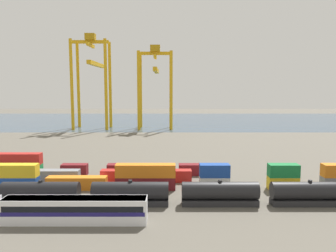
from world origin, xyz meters
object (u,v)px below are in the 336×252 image
object	(u,v)px
shipping_container_3	(77,183)
shipping_container_19	(16,169)
passenger_train	(0,209)
shipping_container_16	(178,176)
shipping_container_22	(133,169)
gantry_crane_west	(92,72)
freight_tank_row	(220,193)
shipping_container_23	(192,169)
gantry_crane_central	(155,78)

from	to	relation	value
shipping_container_3	shipping_container_19	distance (m)	20.68
passenger_train	shipping_container_16	world-z (taller)	passenger_train
shipping_container_19	shipping_container_22	distance (m)	27.74
shipping_container_19	gantry_crane_west	distance (m)	95.82
freight_tank_row	shipping_container_23	distance (m)	20.46
gantry_crane_central	shipping_container_3	bearing A→B (deg)	-96.76
passenger_train	shipping_container_22	size ratio (longest dim) A/B	3.71
passenger_train	gantry_crane_central	xyz separation A→B (m)	(19.32, 119.62, 23.07)
gantry_crane_central	shipping_container_19	bearing A→B (deg)	-107.90
passenger_train	gantry_crane_west	distance (m)	123.08
shipping_container_3	gantry_crane_west	size ratio (longest dim) A/B	0.26
shipping_container_19	passenger_train	bearing A→B (deg)	-69.49
shipping_container_3	passenger_train	bearing A→B (deg)	-113.16
shipping_container_16	shipping_container_19	world-z (taller)	same
freight_tank_row	shipping_container_19	distance (m)	49.46
shipping_container_16	gantry_crane_west	bearing A→B (deg)	112.46
freight_tank_row	gantry_crane_central	size ratio (longest dim) A/B	1.85
shipping_container_3	shipping_container_23	bearing A→B (deg)	24.60
shipping_container_19	gantry_crane_west	size ratio (longest dim) A/B	0.26
freight_tank_row	shipping_container_23	xyz separation A→B (m)	(-3.56, 20.13, -0.85)
shipping_container_19	shipping_container_23	distance (m)	41.61
shipping_container_16	shipping_container_22	size ratio (longest dim) A/B	0.50
freight_tank_row	shipping_container_16	world-z (taller)	freight_tank_row
shipping_container_16	gantry_crane_west	size ratio (longest dim) A/B	0.13
shipping_container_3	gantry_crane_west	world-z (taller)	gantry_crane_west
shipping_container_23	gantry_crane_west	distance (m)	105.31
gantry_crane_west	gantry_crane_central	size ratio (longest dim) A/B	1.13
shipping_container_16	shipping_container_22	distance (m)	11.79
passenger_train	shipping_container_19	bearing A→B (deg)	110.51
shipping_container_16	gantry_crane_west	xyz separation A→B (m)	(-40.28, 97.45, 26.95)
shipping_container_19	freight_tank_row	bearing A→B (deg)	-24.02
shipping_container_23	gantry_crane_central	bearing A→B (deg)	97.39
shipping_container_22	gantry_crane_central	world-z (taller)	gantry_crane_central
shipping_container_22	gantry_crane_central	size ratio (longest dim) A/B	0.29
passenger_train	gantry_crane_central	size ratio (longest dim) A/B	1.09
shipping_container_19	shipping_container_22	size ratio (longest dim) A/B	1.00
freight_tank_row	shipping_container_19	size ratio (longest dim) A/B	6.31
passenger_train	shipping_container_3	distance (m)	18.13
passenger_train	shipping_container_22	xyz separation A→B (m)	(17.38, 27.70, -0.84)
shipping_container_16	freight_tank_row	bearing A→B (deg)	-64.37
shipping_container_3	shipping_container_16	world-z (taller)	same
shipping_container_22	gantry_crane_central	distance (m)	95.00
passenger_train	shipping_container_23	bearing A→B (deg)	41.55
shipping_container_3	freight_tank_row	bearing A→B (deg)	-18.17
shipping_container_22	gantry_crane_west	size ratio (longest dim) A/B	0.26
freight_tank_row	passenger_train	bearing A→B (deg)	-167.73
shipping_container_19	gantry_crane_west	xyz separation A→B (m)	(-2.12, 91.93, 26.95)
gantry_crane_west	gantry_crane_central	world-z (taller)	gantry_crane_west
freight_tank_row	shipping_container_22	size ratio (longest dim) A/B	6.31
shipping_container_3	shipping_container_23	distance (m)	26.54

